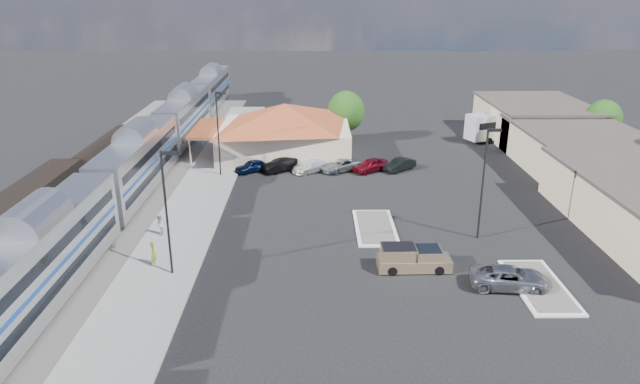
{
  "coord_description": "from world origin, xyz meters",
  "views": [
    {
      "loc": [
        -1.05,
        -41.58,
        19.02
      ],
      "look_at": [
        -0.59,
        3.22,
        2.8
      ],
      "focal_mm": 32.0,
      "sensor_mm": 36.0,
      "label": 1
    }
  ],
  "objects_px": {
    "station_depot": "(284,129)",
    "suv": "(510,278)",
    "coach_bus": "(506,124)",
    "pickup_truck": "(414,259)"
  },
  "relations": [
    {
      "from": "suv",
      "to": "coach_bus",
      "type": "relative_size",
      "value": 0.46
    },
    {
      "from": "suv",
      "to": "coach_bus",
      "type": "height_order",
      "value": "coach_bus"
    },
    {
      "from": "station_depot",
      "to": "suv",
      "type": "bearing_deg",
      "value": -62.68
    },
    {
      "from": "station_depot",
      "to": "pickup_truck",
      "type": "height_order",
      "value": "station_depot"
    },
    {
      "from": "pickup_truck",
      "to": "coach_bus",
      "type": "height_order",
      "value": "coach_bus"
    },
    {
      "from": "station_depot",
      "to": "coach_bus",
      "type": "bearing_deg",
      "value": 13.9
    },
    {
      "from": "station_depot",
      "to": "coach_bus",
      "type": "height_order",
      "value": "station_depot"
    },
    {
      "from": "pickup_truck",
      "to": "coach_bus",
      "type": "distance_m",
      "value": 40.64
    },
    {
      "from": "station_depot",
      "to": "suv",
      "type": "distance_m",
      "value": 36.11
    },
    {
      "from": "station_depot",
      "to": "coach_bus",
      "type": "distance_m",
      "value": 29.44
    }
  ]
}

